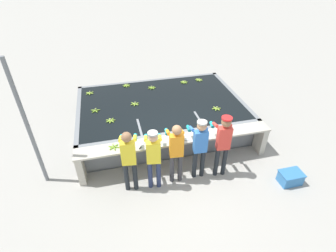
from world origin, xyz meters
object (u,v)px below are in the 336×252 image
(banana_bunch_ledge_0, at_px, (114,147))
(banana_bunch_floating_6, at_px, (184,82))
(worker_1, at_px, (154,155))
(worker_4, at_px, (223,141))
(banana_bunch_floating_0, at_px, (95,111))
(banana_bunch_floating_7, at_px, (90,93))
(worker_3, at_px, (200,144))
(banana_bunch_floating_3, at_px, (217,108))
(worker_0, at_px, (129,156))
(banana_bunch_floating_8, at_px, (135,104))
(knife_1, at_px, (181,139))
(worker_2, at_px, (176,149))
(banana_bunch_floating_4, at_px, (152,88))
(crate, at_px, (290,178))
(banana_bunch_floating_1, at_px, (199,80))
(banana_bunch_floating_2, at_px, (127,85))
(support_post_left, at_px, (28,128))
(knife_0, at_px, (142,146))
(banana_bunch_floating_5, at_px, (111,120))

(banana_bunch_ledge_0, bearing_deg, banana_bunch_floating_6, 48.71)
(worker_1, xyz_separation_m, worker_4, (1.68, 0.01, 0.08))
(banana_bunch_floating_0, bearing_deg, banana_bunch_floating_7, 97.74)
(worker_3, height_order, banana_bunch_floating_3, worker_3)
(worker_0, height_order, banana_bunch_floating_8, worker_0)
(worker_0, bearing_deg, knife_1, 19.54)
(banana_bunch_ledge_0, bearing_deg, worker_1, -36.68)
(banana_bunch_floating_3, bearing_deg, worker_2, -135.87)
(banana_bunch_floating_4, xyz_separation_m, banana_bunch_ledge_0, (-1.49, -2.91, 0.00))
(banana_bunch_floating_4, xyz_separation_m, knife_1, (0.17, -3.00, -0.01))
(worker_4, distance_m, banana_bunch_floating_3, 1.81)
(banana_bunch_floating_4, bearing_deg, banana_bunch_ledge_0, -117.21)
(worker_4, distance_m, knife_1, 1.03)
(banana_bunch_floating_8, bearing_deg, banana_bunch_floating_6, 30.27)
(worker_2, relative_size, knife_1, 5.06)
(crate, bearing_deg, banana_bunch_floating_8, 135.35)
(banana_bunch_floating_4, bearing_deg, banana_bunch_floating_1, 6.80)
(banana_bunch_floating_0, bearing_deg, worker_3, -44.99)
(crate, bearing_deg, banana_bunch_floating_7, 137.00)
(banana_bunch_floating_7, bearing_deg, banana_bunch_floating_1, 1.56)
(worker_0, height_order, banana_bunch_floating_2, worker_0)
(worker_3, distance_m, support_post_left, 3.84)
(banana_bunch_floating_2, bearing_deg, knife_0, -90.32)
(banana_bunch_floating_6, bearing_deg, banana_bunch_floating_4, -172.67)
(banana_bunch_floating_1, distance_m, knife_0, 4.16)
(banana_bunch_floating_4, xyz_separation_m, crate, (2.62, -4.26, -0.71))
(banana_bunch_floating_1, distance_m, knife_1, 3.58)
(banana_bunch_floating_7, bearing_deg, banana_bunch_floating_6, 0.83)
(banana_bunch_floating_3, distance_m, knife_0, 2.72)
(banana_bunch_floating_1, height_order, banana_bunch_floating_6, same)
(banana_bunch_floating_4, xyz_separation_m, support_post_left, (-3.24, -2.72, 0.73))
(worker_3, bearing_deg, worker_1, -175.66)
(worker_4, relative_size, banana_bunch_ledge_0, 6.16)
(banana_bunch_ledge_0, bearing_deg, banana_bunch_floating_1, 43.71)
(banana_bunch_ledge_0, xyz_separation_m, knife_1, (1.67, -0.09, -0.01))
(banana_bunch_floating_7, bearing_deg, worker_4, -49.60)
(worker_2, xyz_separation_m, crate, (2.72, -0.79, -0.83))
(worker_3, distance_m, banana_bunch_floating_7, 4.38)
(worker_0, height_order, banana_bunch_floating_3, worker_0)
(banana_bunch_floating_6, distance_m, support_post_left, 5.33)
(banana_bunch_floating_1, relative_size, banana_bunch_floating_3, 0.99)
(banana_bunch_floating_5, xyz_separation_m, banana_bunch_floating_6, (2.69, 1.87, 0.00))
(worker_4, xyz_separation_m, banana_bunch_floating_7, (-3.10, 3.64, -0.19))
(banana_bunch_floating_2, bearing_deg, banana_bunch_ledge_0, -101.63)
(worker_1, height_order, knife_0, worker_1)
(worker_4, xyz_separation_m, banana_bunch_floating_1, (0.73, 3.74, -0.19))
(banana_bunch_floating_2, height_order, knife_1, banana_bunch_floating_2)
(banana_bunch_floating_0, distance_m, banana_bunch_ledge_0, 1.88)
(banana_bunch_floating_0, bearing_deg, banana_bunch_floating_4, 29.46)
(banana_bunch_floating_5, bearing_deg, crate, -31.65)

